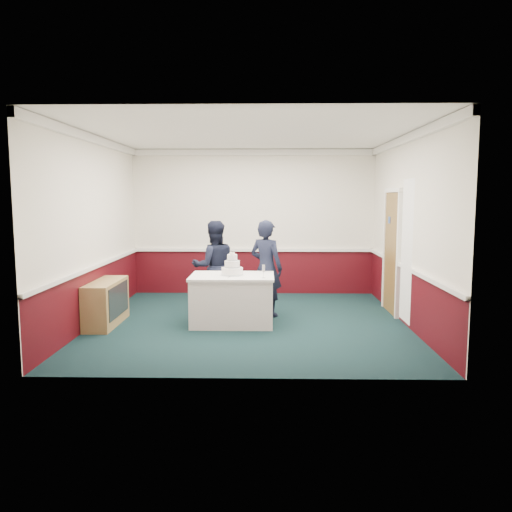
{
  "coord_description": "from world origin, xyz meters",
  "views": [
    {
      "loc": [
        0.26,
        -7.89,
        2.03
      ],
      "look_at": [
        0.1,
        -0.1,
        1.1
      ],
      "focal_mm": 35.0,
      "sensor_mm": 36.0,
      "label": 1
    }
  ],
  "objects_px": {
    "cake_table": "(232,299)",
    "champagne_flute": "(264,269)",
    "sideboard": "(106,303)",
    "person_woman": "(266,268)",
    "cake_knife": "(229,277)",
    "wedding_cake": "(232,268)",
    "person_man": "(214,266)"
  },
  "relations": [
    {
      "from": "sideboard",
      "to": "wedding_cake",
      "type": "height_order",
      "value": "wedding_cake"
    },
    {
      "from": "person_man",
      "to": "sideboard",
      "type": "bearing_deg",
      "value": 15.72
    },
    {
      "from": "cake_table",
      "to": "cake_knife",
      "type": "relative_size",
      "value": 6.0
    },
    {
      "from": "champagne_flute",
      "to": "person_woman",
      "type": "xyz_separation_m",
      "value": [
        0.04,
        0.86,
        -0.11
      ]
    },
    {
      "from": "cake_table",
      "to": "sideboard",
      "type": "bearing_deg",
      "value": -177.4
    },
    {
      "from": "cake_knife",
      "to": "champagne_flute",
      "type": "height_order",
      "value": "champagne_flute"
    },
    {
      "from": "wedding_cake",
      "to": "champagne_flute",
      "type": "height_order",
      "value": "wedding_cake"
    },
    {
      "from": "cake_knife",
      "to": "cake_table",
      "type": "bearing_deg",
      "value": 93.16
    },
    {
      "from": "cake_table",
      "to": "wedding_cake",
      "type": "xyz_separation_m",
      "value": [
        -0.0,
        0.0,
        0.5
      ]
    },
    {
      "from": "wedding_cake",
      "to": "person_man",
      "type": "bearing_deg",
      "value": 113.73
    },
    {
      "from": "champagne_flute",
      "to": "wedding_cake",
      "type": "bearing_deg",
      "value": 150.75
    },
    {
      "from": "sideboard",
      "to": "person_woman",
      "type": "bearing_deg",
      "value": 14.72
    },
    {
      "from": "cake_table",
      "to": "person_woman",
      "type": "height_order",
      "value": "person_woman"
    },
    {
      "from": "cake_table",
      "to": "person_woman",
      "type": "distance_m",
      "value": 0.89
    },
    {
      "from": "sideboard",
      "to": "person_woman",
      "type": "xyz_separation_m",
      "value": [
        2.54,
        0.67,
        0.47
      ]
    },
    {
      "from": "cake_knife",
      "to": "wedding_cake",
      "type": "bearing_deg",
      "value": 93.16
    },
    {
      "from": "cake_knife",
      "to": "person_woman",
      "type": "height_order",
      "value": "person_woman"
    },
    {
      "from": "sideboard",
      "to": "person_woman",
      "type": "distance_m",
      "value": 2.67
    },
    {
      "from": "wedding_cake",
      "to": "champagne_flute",
      "type": "bearing_deg",
      "value": -29.25
    },
    {
      "from": "person_man",
      "to": "person_woman",
      "type": "bearing_deg",
      "value": 147.63
    },
    {
      "from": "wedding_cake",
      "to": "person_woman",
      "type": "distance_m",
      "value": 0.79
    },
    {
      "from": "cake_knife",
      "to": "champagne_flute",
      "type": "relative_size",
      "value": 1.07
    },
    {
      "from": "wedding_cake",
      "to": "sideboard",
      "type": "bearing_deg",
      "value": -177.4
    },
    {
      "from": "sideboard",
      "to": "cake_table",
      "type": "relative_size",
      "value": 0.91
    },
    {
      "from": "wedding_cake",
      "to": "cake_knife",
      "type": "height_order",
      "value": "wedding_cake"
    },
    {
      "from": "cake_table",
      "to": "person_man",
      "type": "distance_m",
      "value": 1.03
    },
    {
      "from": "cake_knife",
      "to": "person_man",
      "type": "height_order",
      "value": "person_man"
    },
    {
      "from": "sideboard",
      "to": "cake_knife",
      "type": "distance_m",
      "value": 2.02
    },
    {
      "from": "champagne_flute",
      "to": "person_man",
      "type": "relative_size",
      "value": 0.13
    },
    {
      "from": "cake_knife",
      "to": "person_man",
      "type": "xyz_separation_m",
      "value": [
        -0.35,
        1.07,
        0.01
      ]
    },
    {
      "from": "cake_table",
      "to": "champagne_flute",
      "type": "distance_m",
      "value": 0.78
    },
    {
      "from": "cake_table",
      "to": "person_man",
      "type": "bearing_deg",
      "value": 113.73
    }
  ]
}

